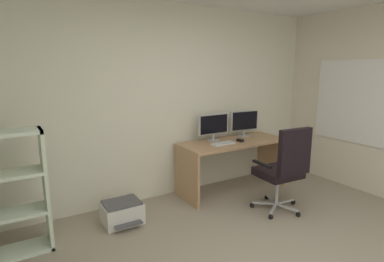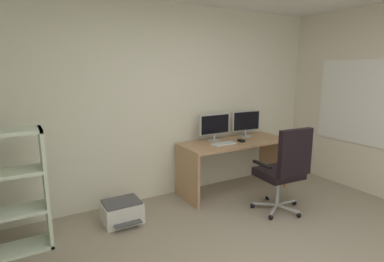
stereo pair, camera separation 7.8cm
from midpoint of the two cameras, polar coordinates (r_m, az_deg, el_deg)
name	(u,v)px [view 2 (the right image)]	position (r m, az deg, el deg)	size (l,w,h in m)	color
wall_back	(159,103)	(4.22, -5.62, 5.13)	(5.16, 0.10, 2.60)	silver
window_pane	(370,103)	(4.97, 30.39, 4.44)	(0.01, 1.50, 1.11)	white
window_frame	(370,103)	(4.97, 30.35, 4.44)	(0.02, 1.58, 1.19)	white
desk	(234,154)	(4.52, 8.28, -4.16)	(1.60, 0.63, 0.74)	tan
monitor_main	(215,125)	(4.42, 4.67, 1.03)	(0.50, 0.18, 0.38)	#B2B5B7
monitor_secondary	(246,122)	(4.76, 10.35, 1.67)	(0.48, 0.18, 0.39)	#B2B5B7
keyboard	(224,144)	(4.26, 6.44, -2.32)	(0.34, 0.13, 0.02)	silver
computer_mouse	(241,141)	(4.44, 9.56, -1.76)	(0.06, 0.10, 0.03)	black
office_chair	(285,167)	(3.92, 17.28, -6.37)	(0.63, 0.63, 1.09)	#B7BABC
printer	(122,212)	(3.80, -12.18, -14.31)	(0.44, 0.43, 0.26)	silver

